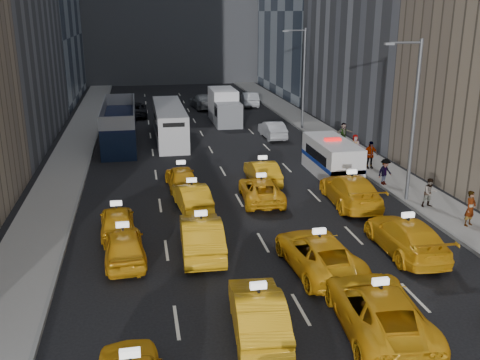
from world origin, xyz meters
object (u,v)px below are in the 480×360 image
object	(u,v)px
double_decker	(120,125)
city_bus	(170,123)
nypd_van	(332,159)
box_truck	(224,107)
pedestrian_0	(470,208)

from	to	relation	value
double_decker	city_bus	bearing A→B (deg)	13.20
nypd_van	city_bus	world-z (taller)	city_bus
box_truck	city_bus	bearing A→B (deg)	-129.08
nypd_van	city_bus	size ratio (longest dim) A/B	0.54
nypd_van	box_truck	world-z (taller)	box_truck
nypd_van	double_decker	bearing A→B (deg)	133.02
box_truck	pedestrian_0	bearing A→B (deg)	-72.40
nypd_van	pedestrian_0	xyz separation A→B (m)	(3.58, -9.91, -0.09)
double_decker	box_truck	distance (m)	12.20
nypd_van	double_decker	distance (m)	18.08
nypd_van	city_bus	xyz separation A→B (m)	(-9.78, 12.49, 0.28)
city_bus	box_truck	size ratio (longest dim) A/B	1.62
nypd_van	pedestrian_0	distance (m)	10.54
city_bus	pedestrian_0	distance (m)	26.08
double_decker	pedestrian_0	bearing A→B (deg)	-49.93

